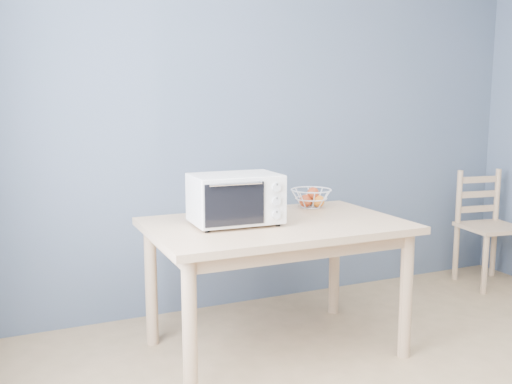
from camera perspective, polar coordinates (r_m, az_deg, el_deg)
name	(u,v)px	position (r m, az deg, el deg)	size (l,w,h in m)	color
dining_table	(275,240)	(3.19, 1.96, -4.80)	(1.40, 0.90, 0.75)	#D6AC80
toaster_oven	(232,199)	(3.06, -2.39, -0.65)	(0.48, 0.36, 0.28)	beige
fruit_basket	(311,197)	(3.59, 5.53, -0.55)	(0.33, 0.33, 0.13)	silver
dining_chair	(488,229)	(4.78, 22.15, -3.42)	(0.46, 0.46, 0.88)	#D6AC80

